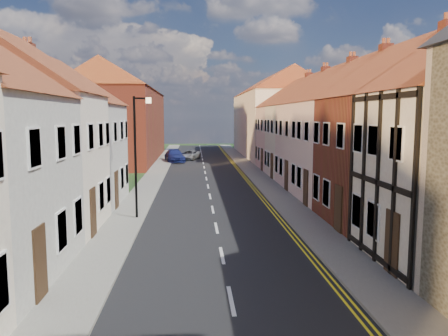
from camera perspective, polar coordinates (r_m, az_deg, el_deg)
name	(u,v)px	position (r m, az deg, el deg)	size (l,w,h in m)	color
road	(208,186)	(32.12, -2.11, -2.43)	(7.00, 90.00, 0.02)	black
pavement_left	(148,186)	(32.27, -9.94, -2.39)	(1.80, 90.00, 0.12)	#A09C91
pavement_right	(267,185)	(32.55, 5.67, -2.24)	(1.80, 90.00, 0.12)	#A09C91
cottage_r_white_near	(415,131)	(22.32, 23.64, 4.46)	(8.30, 6.00, 9.00)	maroon
cottage_r_cream_mid	(369,128)	(27.22, 18.38, 5.02)	(8.30, 5.20, 9.00)	beige
cottage_r_pink	(339,126)	(32.28, 14.74, 5.36)	(8.30, 6.00, 9.00)	beige
cottage_r_white_far	(317,124)	(37.44, 12.09, 5.62)	(8.30, 5.20, 9.00)	#F2E8CB
cottage_r_cream_far	(301,123)	(42.65, 10.08, 5.78)	(8.30, 6.00, 9.00)	beige
cottage_l_brick_mid	(4,131)	(21.41, -26.82, 4.37)	(8.30, 5.70, 9.10)	#F2E8CB
cottage_l_pink	(48,130)	(26.85, -22.01, 4.62)	(8.30, 6.30, 8.80)	beige
block_right_far	(273,115)	(57.62, 6.40, 6.90)	(8.30, 24.20, 10.50)	#F2E8CB
block_left_far	(122,115)	(52.35, -13.16, 6.78)	(8.30, 24.20, 10.50)	maroon
lamppost	(137,149)	(21.93, -11.30, 2.42)	(0.88, 0.15, 6.00)	black
car_far	(175,156)	(49.66, -6.47, 1.60)	(1.92, 4.71, 1.37)	navy
car_distant	(189,155)	(51.89, -4.59, 1.72)	(1.91, 4.14, 1.15)	gray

